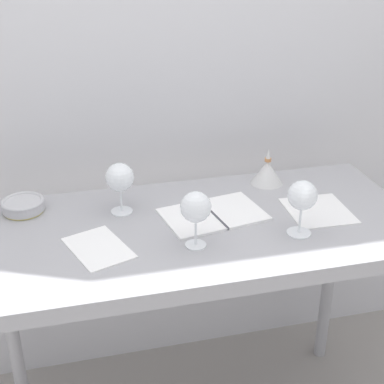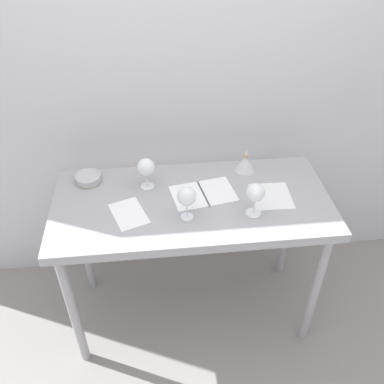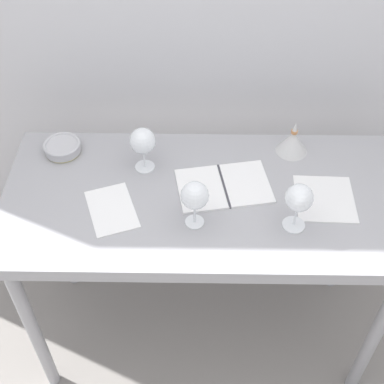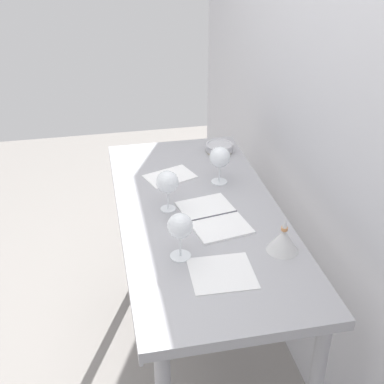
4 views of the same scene
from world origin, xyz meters
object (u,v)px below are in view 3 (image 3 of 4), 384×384
object	(u,v)px
tasting_sheet_lower	(325,198)
tasting_bowl	(62,147)
wine_glass_near_center	(195,197)
open_notebook	(224,186)
decanter_funnel	(293,142)
wine_glass_far_left	(143,142)
tasting_sheet_upper	(112,209)
wine_glass_near_right	(299,199)

from	to	relation	value
tasting_sheet_lower	tasting_bowl	world-z (taller)	tasting_bowl
wine_glass_near_center	open_notebook	size ratio (longest dim) A/B	0.49
open_notebook	decanter_funnel	bearing A→B (deg)	26.87
wine_glass_far_left	tasting_bowl	world-z (taller)	wine_glass_far_left
tasting_sheet_upper	wine_glass_far_left	bearing A→B (deg)	45.49
open_notebook	tasting_sheet_upper	bearing A→B (deg)	-173.69
decanter_funnel	tasting_bowl	bearing A→B (deg)	-178.69
wine_glass_near_center	decanter_funnel	distance (m)	0.51
tasting_sheet_upper	tasting_sheet_lower	distance (m)	0.72
wine_glass_near_center	tasting_bowl	xyz separation A→B (m)	(-0.49, 0.34, -0.10)
tasting_bowl	decanter_funnel	distance (m)	0.85
tasting_sheet_lower	decanter_funnel	bearing A→B (deg)	111.18
tasting_bowl	tasting_sheet_upper	bearing A→B (deg)	-53.08
wine_glass_far_left	tasting_sheet_lower	world-z (taller)	wine_glass_far_left
open_notebook	tasting_bowl	distance (m)	0.62
open_notebook	tasting_sheet_lower	size ratio (longest dim) A/B	1.62
tasting_sheet_lower	tasting_bowl	bearing A→B (deg)	168.25
tasting_sheet_lower	decanter_funnel	xyz separation A→B (m)	(-0.09, 0.25, 0.04)
wine_glass_near_center	open_notebook	distance (m)	0.23
wine_glass_near_right	tasting_bowl	world-z (taller)	wine_glass_near_right
decanter_funnel	tasting_sheet_lower	bearing A→B (deg)	-70.68
open_notebook	tasting_sheet_lower	bearing A→B (deg)	-18.82
wine_glass_near_right	wine_glass_near_center	xyz separation A→B (m)	(-0.32, 0.01, -0.00)
tasting_sheet_lower	tasting_bowl	distance (m)	0.96
open_notebook	tasting_sheet_upper	distance (m)	0.39
open_notebook	wine_glass_near_center	bearing A→B (deg)	-131.36
wine_glass_near_center	tasting_bowl	world-z (taller)	wine_glass_near_center
tasting_sheet_upper	tasting_bowl	size ratio (longest dim) A/B	1.57
wine_glass_near_center	decanter_funnel	size ratio (longest dim) A/B	1.30
wine_glass_far_left	wine_glass_near_center	world-z (taller)	wine_glass_near_center
wine_glass_near_center	tasting_bowl	bearing A→B (deg)	145.48
wine_glass_near_center	tasting_sheet_upper	bearing A→B (deg)	169.22
tasting_bowl	decanter_funnel	world-z (taller)	decanter_funnel
tasting_bowl	decanter_funnel	xyz separation A→B (m)	(0.85, 0.02, 0.02)
wine_glass_far_left	open_notebook	xyz separation A→B (m)	(0.28, -0.10, -0.12)
tasting_bowl	open_notebook	bearing A→B (deg)	-16.40
wine_glass_far_left	decanter_funnel	world-z (taller)	wine_glass_far_left
wine_glass_far_left	tasting_sheet_upper	distance (m)	0.26
open_notebook	tasting_bowl	world-z (taller)	tasting_bowl
wine_glass_near_right	tasting_bowl	size ratio (longest dim) A/B	1.27
wine_glass_far_left	decanter_funnel	bearing A→B (deg)	10.26
wine_glass_near_center	tasting_sheet_lower	bearing A→B (deg)	14.24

